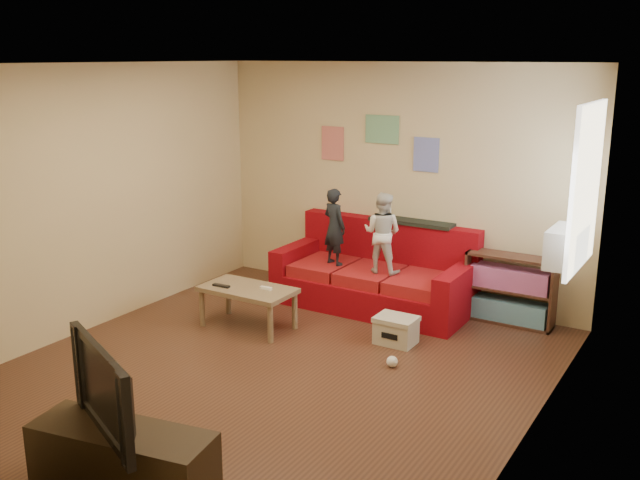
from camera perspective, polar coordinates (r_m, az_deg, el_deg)
The scene contains 17 objects.
room_shell at distance 6.11m, azimuth -3.91°, elevation 1.11°, with size 4.52×5.02×2.72m.
sofa at distance 8.11m, azimuth 4.53°, elevation -3.01°, with size 2.19×1.01×0.96m.
child_a at distance 8.02m, azimuth 1.16°, elevation 1.07°, with size 0.32×0.21×0.87m, color black.
child_b at distance 7.74m, azimuth 5.00°, elevation 0.58°, with size 0.43×0.34×0.89m, color silver.
coffee_table at distance 7.44m, azimuth -5.80°, elevation -4.26°, with size 0.97×0.53×0.44m.
remote at distance 7.48m, azimuth -7.90°, elevation -3.64°, with size 0.20×0.05×0.02m, color black.
game_controller at distance 7.34m, azimuth -4.33°, elevation -3.86°, with size 0.13×0.04×0.03m, color white.
bookshelf at distance 7.81m, azimuth 14.94°, elevation -4.12°, with size 0.93×0.28×0.74m.
window at distance 6.70m, azimuth 20.47°, elevation 3.96°, with size 0.04×1.08×1.48m, color white.
ac_unit at distance 6.84m, azimuth 19.08°, elevation -0.53°, with size 0.28×0.55×0.35m, color #B7B2A3.
artwork_left at distance 8.55m, azimuth 1.02°, elevation 7.74°, with size 0.30×0.01×0.40m, color #D87266.
artwork_center at distance 8.22m, azimuth 4.98°, elevation 8.81°, with size 0.42×0.01×0.32m, color #72B27F.
artwork_right at distance 8.02m, azimuth 8.48°, elevation 6.77°, with size 0.30×0.01×0.38m, color #727FCC.
file_box at distance 7.12m, azimuth 6.10°, elevation -7.16°, with size 0.40×0.31×0.28m.
tv_stand at distance 4.97m, azimuth -15.46°, elevation -16.70°, with size 1.22×0.41×0.46m, color black.
television at distance 4.73m, azimuth -15.89°, elevation -11.23°, with size 1.03×0.14×0.59m, color black.
tissue at distance 6.64m, azimuth 5.79°, elevation -9.66°, with size 0.10×0.10×0.10m, color white.
Camera 1 is at (3.44, -4.84, 2.77)m, focal length 40.00 mm.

